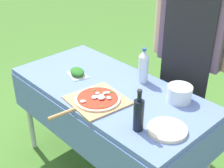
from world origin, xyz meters
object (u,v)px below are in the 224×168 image
object	(u,v)px
prep_table	(109,98)
water_bottle	(143,66)
oil_bottle	(139,114)
pizza_on_peel	(96,100)
herb_container	(77,72)
mixing_tub	(179,93)
person_cook	(194,41)
plate_stack	(167,130)

from	to	relation	value
prep_table	water_bottle	world-z (taller)	water_bottle
oil_bottle	pizza_on_peel	bearing A→B (deg)	177.28
oil_bottle	herb_container	distance (m)	0.77
oil_bottle	mixing_tub	world-z (taller)	oil_bottle
person_cook	oil_bottle	distance (m)	0.84
water_bottle	herb_container	bearing A→B (deg)	-144.50
prep_table	plate_stack	xyz separation A→B (m)	(0.58, -0.09, 0.10)
person_cook	mixing_tub	bearing A→B (deg)	107.62
pizza_on_peel	water_bottle	size ratio (longest dim) A/B	2.08
pizza_on_peel	person_cook	bearing A→B (deg)	85.10
person_cook	water_bottle	world-z (taller)	person_cook
herb_container	person_cook	bearing A→B (deg)	50.48
person_cook	plate_stack	distance (m)	0.81
prep_table	pizza_on_peel	xyz separation A→B (m)	(0.08, -0.18, 0.10)
pizza_on_peel	plate_stack	world-z (taller)	pizza_on_peel
prep_table	water_bottle	xyz separation A→B (m)	(0.10, 0.23, 0.21)
prep_table	oil_bottle	world-z (taller)	oil_bottle
person_cook	herb_container	bearing A→B (deg)	42.65
mixing_tub	pizza_on_peel	bearing A→B (deg)	-131.39
oil_bottle	water_bottle	xyz separation A→B (m)	(-0.35, 0.43, 0.02)
water_bottle	mixing_tub	world-z (taller)	water_bottle
oil_bottle	person_cook	bearing A→B (deg)	104.70
herb_container	oil_bottle	bearing A→B (deg)	-11.50
mixing_tub	prep_table	bearing A→B (deg)	-153.30
prep_table	herb_container	bearing A→B (deg)	-170.98
pizza_on_peel	herb_container	bearing A→B (deg)	167.10
prep_table	mixing_tub	world-z (taller)	mixing_tub
prep_table	person_cook	size ratio (longest dim) A/B	0.85
prep_table	oil_bottle	size ratio (longest dim) A/B	5.78
pizza_on_peel	water_bottle	bearing A→B (deg)	93.88
person_cook	water_bottle	bearing A→B (deg)	61.10
water_bottle	herb_container	distance (m)	0.49
pizza_on_peel	mixing_tub	size ratio (longest dim) A/B	3.32
herb_container	mixing_tub	size ratio (longest dim) A/B	1.22
person_cook	mixing_tub	distance (m)	0.47
pizza_on_peel	mixing_tub	distance (m)	0.53
person_cook	plate_stack	xyz separation A→B (m)	(0.33, -0.70, -0.24)
prep_table	water_bottle	distance (m)	0.33
herb_container	plate_stack	distance (m)	0.87
oil_bottle	water_bottle	world-z (taller)	water_bottle
pizza_on_peel	water_bottle	distance (m)	0.43
herb_container	water_bottle	bearing A→B (deg)	35.50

